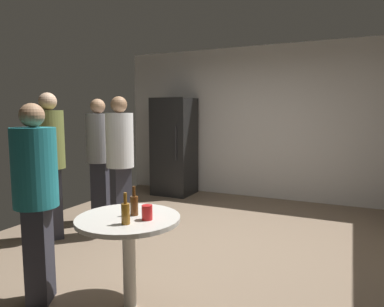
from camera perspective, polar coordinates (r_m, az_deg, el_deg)
name	(u,v)px	position (r m, az deg, el deg)	size (l,w,h in m)	color
ground_plane	(204,251)	(4.14, 1.94, -15.69)	(5.20, 5.20, 0.10)	#7A6651
wall_back	(261,123)	(6.34, 11.32, 4.97)	(5.32, 0.06, 2.70)	silver
refrigerator	(174,146)	(6.51, -2.93, 1.16)	(0.70, 0.68, 1.80)	black
foreground_table	(129,230)	(2.77, -10.41, -12.28)	(0.80, 0.80, 0.73)	beige
beer_bottle_amber	(126,213)	(2.55, -10.89, -9.55)	(0.06, 0.06, 0.23)	#8C5919
beer_bottle_brown	(134,205)	(2.75, -9.50, -8.32)	(0.06, 0.06, 0.23)	#593314
plastic_cup_red	(147,212)	(2.63, -7.40, -9.61)	(0.08, 0.08, 0.11)	red
person_in_teal_shirt	(36,189)	(3.00, -24.33, -5.30)	(0.46, 0.46, 1.60)	#2D2D38
person_in_olive_shirt	(50,154)	(4.45, -22.32, -0.13)	(0.48, 0.48, 1.76)	#2D2D38
person_in_white_shirt	(120,154)	(4.41, -11.76, -0.12)	(0.45, 0.45, 1.73)	#2D2D38
person_in_gray_shirt	(99,151)	(4.95, -15.04, 0.45)	(0.43, 0.43, 1.72)	#2D2D38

